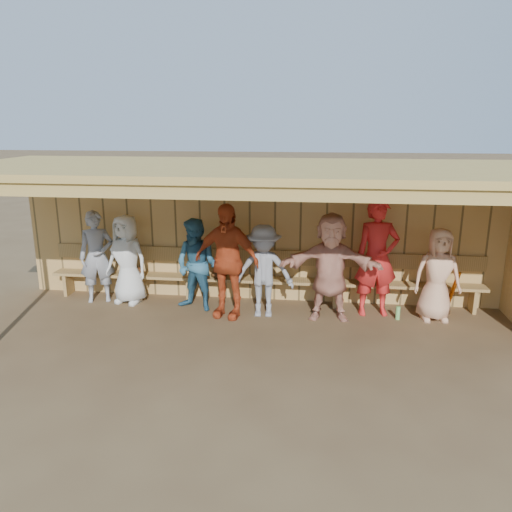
{
  "coord_description": "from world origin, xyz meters",
  "views": [
    {
      "loc": [
        0.93,
        -7.23,
        3.13
      ],
      "look_at": [
        0.0,
        0.35,
        1.05
      ],
      "focal_mm": 35.0,
      "sensor_mm": 36.0,
      "label": 1
    }
  ],
  "objects_px": {
    "player_e": "(263,271)",
    "player_f": "(330,267)",
    "player_a": "(97,257)",
    "player_g": "(377,258)",
    "bench": "(261,273)",
    "player_b": "(127,259)",
    "player_d": "(227,261)",
    "player_c": "(197,265)",
    "player_h": "(437,275)"
  },
  "relations": [
    {
      "from": "player_e",
      "to": "player_f",
      "type": "bearing_deg",
      "value": -2.95
    },
    {
      "from": "player_a",
      "to": "player_g",
      "type": "relative_size",
      "value": 0.84
    },
    {
      "from": "player_g",
      "to": "bench",
      "type": "distance_m",
      "value": 2.01
    },
    {
      "from": "player_b",
      "to": "player_d",
      "type": "height_order",
      "value": "player_d"
    },
    {
      "from": "player_f",
      "to": "bench",
      "type": "relative_size",
      "value": 0.23
    },
    {
      "from": "player_d",
      "to": "player_e",
      "type": "relative_size",
      "value": 1.23
    },
    {
      "from": "player_b",
      "to": "player_e",
      "type": "bearing_deg",
      "value": 5.57
    },
    {
      "from": "player_c",
      "to": "player_e",
      "type": "distance_m",
      "value": 1.15
    },
    {
      "from": "player_d",
      "to": "player_c",
      "type": "bearing_deg",
      "value": 171.69
    },
    {
      "from": "player_b",
      "to": "player_f",
      "type": "xyz_separation_m",
      "value": [
        3.51,
        -0.33,
        0.09
      ]
    },
    {
      "from": "player_f",
      "to": "player_h",
      "type": "xyz_separation_m",
      "value": [
        1.7,
        0.17,
        -0.12
      ]
    },
    {
      "from": "player_f",
      "to": "player_b",
      "type": "bearing_deg",
      "value": 174.26
    },
    {
      "from": "player_b",
      "to": "player_h",
      "type": "distance_m",
      "value": 5.21
    },
    {
      "from": "player_a",
      "to": "player_b",
      "type": "distance_m",
      "value": 0.55
    },
    {
      "from": "player_h",
      "to": "bench",
      "type": "height_order",
      "value": "player_h"
    },
    {
      "from": "player_c",
      "to": "player_h",
      "type": "relative_size",
      "value": 1.04
    },
    {
      "from": "player_h",
      "to": "bench",
      "type": "relative_size",
      "value": 0.2
    },
    {
      "from": "player_h",
      "to": "player_d",
      "type": "bearing_deg",
      "value": 179.46
    },
    {
      "from": "player_h",
      "to": "player_c",
      "type": "bearing_deg",
      "value": 175.63
    },
    {
      "from": "player_e",
      "to": "bench",
      "type": "xyz_separation_m",
      "value": [
        -0.11,
        0.64,
        -0.24
      ]
    },
    {
      "from": "player_g",
      "to": "bench",
      "type": "bearing_deg",
      "value": 161.19
    },
    {
      "from": "player_h",
      "to": "bench",
      "type": "xyz_separation_m",
      "value": [
        -2.88,
        0.47,
        -0.23
      ]
    },
    {
      "from": "player_b",
      "to": "player_g",
      "type": "relative_size",
      "value": 0.81
    },
    {
      "from": "player_b",
      "to": "player_c",
      "type": "xyz_separation_m",
      "value": [
        1.29,
        -0.2,
        -0.0
      ]
    },
    {
      "from": "player_b",
      "to": "player_g",
      "type": "distance_m",
      "value": 4.26
    },
    {
      "from": "player_b",
      "to": "player_h",
      "type": "relative_size",
      "value": 1.04
    },
    {
      "from": "player_a",
      "to": "player_e",
      "type": "bearing_deg",
      "value": -26.21
    },
    {
      "from": "player_c",
      "to": "player_g",
      "type": "relative_size",
      "value": 0.81
    },
    {
      "from": "player_e",
      "to": "player_g",
      "type": "relative_size",
      "value": 0.79
    },
    {
      "from": "player_b",
      "to": "player_c",
      "type": "distance_m",
      "value": 1.31
    },
    {
      "from": "player_c",
      "to": "player_f",
      "type": "relative_size",
      "value": 0.9
    },
    {
      "from": "player_c",
      "to": "player_a",
      "type": "bearing_deg",
      "value": -166.8
    },
    {
      "from": "player_e",
      "to": "bench",
      "type": "height_order",
      "value": "player_e"
    },
    {
      "from": "player_f",
      "to": "bench",
      "type": "xyz_separation_m",
      "value": [
        -1.18,
        0.64,
        -0.35
      ]
    },
    {
      "from": "player_a",
      "to": "player_e",
      "type": "xyz_separation_m",
      "value": [
        2.98,
        -0.33,
        -0.05
      ]
    },
    {
      "from": "player_g",
      "to": "bench",
      "type": "height_order",
      "value": "player_g"
    },
    {
      "from": "player_a",
      "to": "player_h",
      "type": "xyz_separation_m",
      "value": [
        5.76,
        -0.17,
        -0.06
      ]
    },
    {
      "from": "player_c",
      "to": "player_g",
      "type": "bearing_deg",
      "value": 22.39
    },
    {
      "from": "player_h",
      "to": "player_g",
      "type": "bearing_deg",
      "value": 167.96
    },
    {
      "from": "player_d",
      "to": "player_h",
      "type": "relative_size",
      "value": 1.24
    },
    {
      "from": "player_a",
      "to": "player_b",
      "type": "xyz_separation_m",
      "value": [
        0.55,
        0.0,
        -0.03
      ]
    },
    {
      "from": "player_a",
      "to": "player_d",
      "type": "height_order",
      "value": "player_d"
    },
    {
      "from": "player_c",
      "to": "player_f",
      "type": "distance_m",
      "value": 2.22
    },
    {
      "from": "player_b",
      "to": "player_c",
      "type": "bearing_deg",
      "value": 4.57
    },
    {
      "from": "player_b",
      "to": "player_a",
      "type": "bearing_deg",
      "value": -166.6
    },
    {
      "from": "player_f",
      "to": "player_g",
      "type": "xyz_separation_m",
      "value": [
        0.75,
        0.28,
        0.1
      ]
    },
    {
      "from": "player_c",
      "to": "player_f",
      "type": "height_order",
      "value": "player_f"
    },
    {
      "from": "player_d",
      "to": "player_e",
      "type": "height_order",
      "value": "player_d"
    },
    {
      "from": "bench",
      "to": "player_c",
      "type": "bearing_deg",
      "value": -153.91
    },
    {
      "from": "player_d",
      "to": "bench",
      "type": "relative_size",
      "value": 0.25
    }
  ]
}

